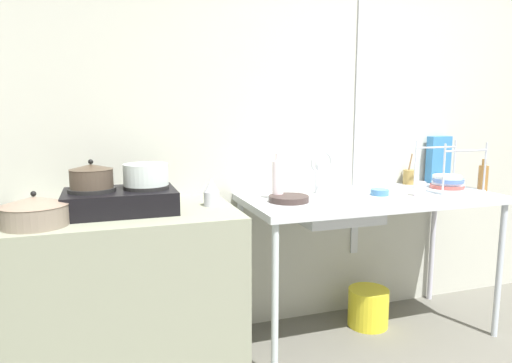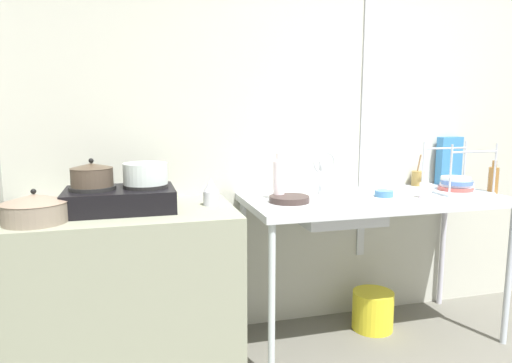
# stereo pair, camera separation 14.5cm
# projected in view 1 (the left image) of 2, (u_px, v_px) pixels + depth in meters

# --- Properties ---
(wall_back) EXTENTS (5.43, 0.10, 2.70)m
(wall_back) POSITION_uv_depth(u_px,v_px,m) (378.00, 113.00, 3.08)
(wall_back) COLOR beige
(wall_back) RESTS_ON ground
(wall_metal_strip) EXTENTS (0.05, 0.01, 2.16)m
(wall_metal_strip) POSITION_uv_depth(u_px,v_px,m) (359.00, 92.00, 2.95)
(wall_metal_strip) COLOR silver
(counter_concrete) EXTENTS (1.09, 0.67, 0.87)m
(counter_concrete) POSITION_uv_depth(u_px,v_px,m) (129.00, 295.00, 2.33)
(counter_concrete) COLOR gray
(counter_concrete) RESTS_ON ground
(counter_sink) EXTENTS (1.52, 0.67, 0.87)m
(counter_sink) POSITION_uv_depth(u_px,v_px,m) (370.00, 205.00, 2.72)
(counter_sink) COLOR silver
(counter_sink) RESTS_ON ground
(stove) EXTENTS (0.53, 0.35, 0.13)m
(stove) POSITION_uv_depth(u_px,v_px,m) (120.00, 200.00, 2.24)
(stove) COLOR black
(stove) RESTS_ON counter_concrete
(pot_on_left_burner) EXTENTS (0.20, 0.20, 0.14)m
(pot_on_left_burner) POSITION_uv_depth(u_px,v_px,m) (91.00, 176.00, 2.18)
(pot_on_left_burner) COLOR #483C31
(pot_on_left_burner) RESTS_ON stove
(pot_on_right_burner) EXTENTS (0.22, 0.22, 0.11)m
(pot_on_right_burner) POSITION_uv_depth(u_px,v_px,m) (146.00, 174.00, 2.27)
(pot_on_right_burner) COLOR silver
(pot_on_right_burner) RESTS_ON stove
(pot_beside_stove) EXTENTS (0.28, 0.28, 0.15)m
(pot_beside_stove) POSITION_uv_depth(u_px,v_px,m) (35.00, 211.00, 1.98)
(pot_beside_stove) COLOR gray
(pot_beside_stove) RESTS_ON counter_concrete
(percolator) EXTENTS (0.08, 0.08, 0.15)m
(percolator) POSITION_uv_depth(u_px,v_px,m) (211.00, 193.00, 2.40)
(percolator) COLOR silver
(percolator) RESTS_ON counter_concrete
(sink_basin) EXTENTS (0.46, 0.35, 0.13)m
(sink_basin) POSITION_uv_depth(u_px,v_px,m) (335.00, 210.00, 2.61)
(sink_basin) COLOR silver
(sink_basin) RESTS_ON counter_sink
(faucet) EXTENTS (0.14, 0.08, 0.27)m
(faucet) POSITION_uv_depth(u_px,v_px,m) (321.00, 165.00, 2.71)
(faucet) COLOR silver
(faucet) RESTS_ON counter_sink
(frying_pan) EXTENTS (0.22, 0.22, 0.03)m
(frying_pan) POSITION_uv_depth(u_px,v_px,m) (289.00, 199.00, 2.51)
(frying_pan) COLOR #3A2E2B
(frying_pan) RESTS_ON counter_sink
(dish_rack) EXTENTS (0.33, 0.28, 0.31)m
(dish_rack) POSITION_uv_depth(u_px,v_px,m) (448.00, 182.00, 2.88)
(dish_rack) COLOR #B2B8C3
(dish_rack) RESTS_ON counter_sink
(cup_by_rack) EXTENTS (0.07, 0.07, 0.09)m
(cup_by_rack) POSITION_uv_depth(u_px,v_px,m) (420.00, 189.00, 2.68)
(cup_by_rack) COLOR white
(cup_by_rack) RESTS_ON counter_sink
(small_bowl_on_drainboard) EXTENTS (0.11, 0.11, 0.04)m
(small_bowl_on_drainboard) POSITION_uv_depth(u_px,v_px,m) (380.00, 192.00, 2.71)
(small_bowl_on_drainboard) COLOR teal
(small_bowl_on_drainboard) RESTS_ON counter_sink
(bottle_by_sink) EXTENTS (0.06, 0.06, 0.26)m
(bottle_by_sink) POSITION_uv_depth(u_px,v_px,m) (278.00, 180.00, 2.56)
(bottle_by_sink) COLOR white
(bottle_by_sink) RESTS_ON counter_sink
(bottle_by_rack) EXTENTS (0.06, 0.06, 0.20)m
(bottle_by_rack) POSITION_uv_depth(u_px,v_px,m) (483.00, 177.00, 2.84)
(bottle_by_rack) COLOR olive
(bottle_by_rack) RESTS_ON counter_sink
(cereal_box) EXTENTS (0.17, 0.07, 0.32)m
(cereal_box) POSITION_uv_depth(u_px,v_px,m) (438.00, 159.00, 3.18)
(cereal_box) COLOR #3579BA
(cereal_box) RESTS_ON counter_sink
(utensil_jar) EXTENTS (0.08, 0.08, 0.21)m
(utensil_jar) POSITION_uv_depth(u_px,v_px,m) (409.00, 177.00, 3.11)
(utensil_jar) COLOR olive
(utensil_jar) RESTS_ON counter_sink
(bucket_on_floor) EXTENTS (0.26, 0.26, 0.24)m
(bucket_on_floor) POSITION_uv_depth(u_px,v_px,m) (368.00, 307.00, 2.92)
(bucket_on_floor) COLOR yellow
(bucket_on_floor) RESTS_ON ground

